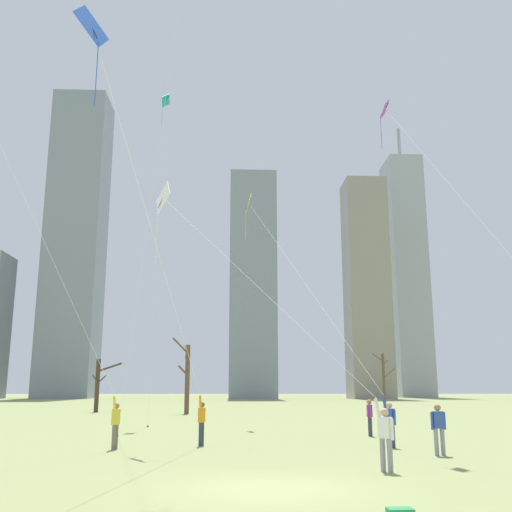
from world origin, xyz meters
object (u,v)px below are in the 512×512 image
(kite_flyer_foreground_left_white, at_px, (306,351))
(bare_tree_far_right_edge, at_px, (384,379))
(bystander_watching_nearby, at_px, (370,416))
(kite_flyer_midfield_center_yellow, at_px, (344,351))
(distant_kite_drifting_right_teal, at_px, (165,121))
(bare_tree_leftmost, at_px, (98,383))
(kite_flyer_midfield_right_blue, at_px, (189,376))
(bystander_far_off_by_trees, at_px, (439,427))
(kite_flyer_midfield_left_orange, at_px, (87,357))
(bare_tree_center, at_px, (187,376))

(kite_flyer_foreground_left_white, xyz_separation_m, bare_tree_far_right_edge, (11.50, 35.95, -0.36))
(bystander_watching_nearby, bearing_deg, kite_flyer_foreground_left_white, -112.78)
(kite_flyer_midfield_center_yellow, relative_size, bystander_watching_nearby, 9.08)
(distant_kite_drifting_right_teal, height_order, bare_tree_leftmost, distant_kite_drifting_right_teal)
(kite_flyer_midfield_right_blue, height_order, kite_flyer_midfield_center_yellow, kite_flyer_midfield_center_yellow)
(distant_kite_drifting_right_teal, relative_size, bare_tree_leftmost, 4.81)
(bystander_watching_nearby, height_order, bystander_far_off_by_trees, same)
(bystander_watching_nearby, height_order, distant_kite_drifting_right_teal, distant_kite_drifting_right_teal)
(distant_kite_drifting_right_teal, bearing_deg, kite_flyer_midfield_left_orange, -90.63)
(kite_flyer_midfield_right_blue, relative_size, bare_tree_center, 1.82)
(kite_flyer_midfield_center_yellow, bearing_deg, bystander_watching_nearby, 56.10)
(bystander_far_off_by_trees, height_order, bare_tree_far_right_edge, bare_tree_far_right_edge)
(kite_flyer_midfield_left_orange, relative_size, bare_tree_center, 3.03)
(kite_flyer_foreground_left_white, bearing_deg, distant_kite_drifting_right_teal, 108.86)
(kite_flyer_midfield_right_blue, bearing_deg, bare_tree_leftmost, 107.31)
(bystander_far_off_by_trees, xyz_separation_m, distant_kite_drifting_right_teal, (-11.55, 18.73, 19.39))
(kite_flyer_midfield_left_orange, height_order, kite_flyer_midfield_right_blue, kite_flyer_midfield_left_orange)
(kite_flyer_midfield_center_yellow, xyz_separation_m, distant_kite_drifting_right_teal, (-9.61, 13.12, 16.62))
(bystander_far_off_by_trees, height_order, bare_tree_leftmost, bare_tree_leftmost)
(kite_flyer_midfield_center_yellow, distance_m, bare_tree_far_right_edge, 29.87)
(bare_tree_center, bearing_deg, distant_kite_drifting_right_teal, -94.54)
(kite_flyer_midfield_left_orange, bearing_deg, bystander_far_off_by_trees, -5.83)
(distant_kite_drifting_right_teal, bearing_deg, bare_tree_far_right_edge, 39.69)
(kite_flyer_midfield_right_blue, xyz_separation_m, distant_kite_drifting_right_teal, (-3.30, 16.82, 17.75))
(kite_flyer_midfield_right_blue, relative_size, bare_tree_far_right_edge, 2.23)
(distant_kite_drifting_right_teal, bearing_deg, kite_flyer_midfield_center_yellow, -53.78)
(distant_kite_drifting_right_teal, relative_size, bare_tree_far_right_edge, 4.31)
(kite_flyer_midfield_right_blue, xyz_separation_m, bystander_watching_nearby, (7.80, 5.92, -1.63))
(kite_flyer_midfield_left_orange, distance_m, bare_tree_leftmost, 34.94)
(bystander_far_off_by_trees, xyz_separation_m, bare_tree_center, (-10.51, 31.77, 2.21))
(kite_flyer_midfield_right_blue, bearing_deg, kite_flyer_midfield_center_yellow, 30.39)
(kite_flyer_midfield_center_yellow, bearing_deg, kite_flyer_midfield_left_orange, -155.72)
(bare_tree_leftmost, relative_size, bare_tree_far_right_edge, 0.90)
(distant_kite_drifting_right_teal, relative_size, bare_tree_center, 3.53)
(kite_flyer_foreground_left_white, xyz_separation_m, bystander_watching_nearby, (4.07, 9.68, -2.33))
(bystander_watching_nearby, bearing_deg, bare_tree_center, 112.80)
(bare_tree_far_right_edge, bearing_deg, distant_kite_drifting_right_teal, -140.31)
(distant_kite_drifting_right_teal, distance_m, bare_tree_leftmost, 25.41)
(kite_flyer_midfield_right_blue, relative_size, distant_kite_drifting_right_teal, 0.52)
(bystander_far_off_by_trees, distance_m, bare_tree_center, 33.53)
(bare_tree_far_right_edge, bearing_deg, bare_tree_center, -172.36)
(kite_flyer_midfield_left_orange, relative_size, distant_kite_drifting_right_teal, 0.86)
(kite_flyer_midfield_right_blue, height_order, bare_tree_far_right_edge, kite_flyer_midfield_right_blue)
(bare_tree_center, bearing_deg, kite_flyer_midfield_left_orange, -92.30)
(kite_flyer_midfield_center_yellow, relative_size, bare_tree_leftmost, 3.14)
(bystander_far_off_by_trees, xyz_separation_m, bare_tree_leftmost, (-18.70, 35.43, 1.61))
(kite_flyer_midfield_left_orange, distance_m, bare_tree_far_right_edge, 37.87)
(bare_tree_center, bearing_deg, bare_tree_far_right_edge, 7.64)
(kite_flyer_midfield_center_yellow, bearing_deg, bare_tree_center, 108.15)
(bystander_far_off_by_trees, distance_m, distant_kite_drifting_right_teal, 29.33)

